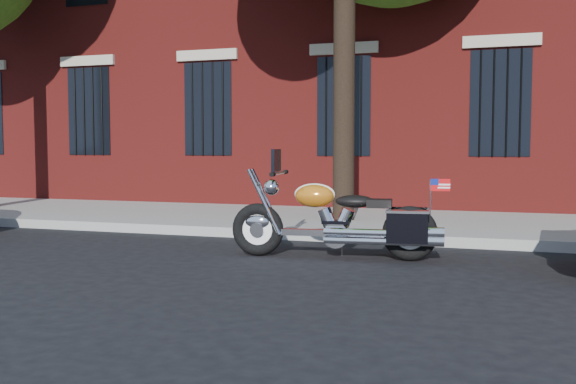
% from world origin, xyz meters
% --- Properties ---
extents(ground, '(120.00, 120.00, 0.00)m').
position_xyz_m(ground, '(0.00, 0.00, 0.00)').
color(ground, black).
rests_on(ground, ground).
extents(curb, '(40.00, 0.16, 0.15)m').
position_xyz_m(curb, '(0.00, 1.38, 0.07)').
color(curb, gray).
rests_on(curb, ground).
extents(sidewalk, '(40.00, 3.60, 0.15)m').
position_xyz_m(sidewalk, '(0.00, 3.26, 0.07)').
color(sidewalk, gray).
rests_on(sidewalk, ground).
extents(motorcycle, '(2.70, 0.92, 1.35)m').
position_xyz_m(motorcycle, '(1.17, -0.02, 0.46)').
color(motorcycle, black).
rests_on(motorcycle, ground).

